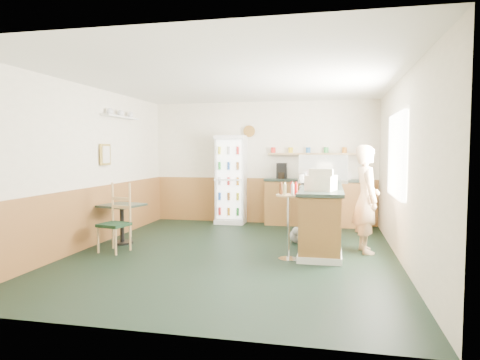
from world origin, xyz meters
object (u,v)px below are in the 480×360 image
(cafe_table, at_px, (122,216))
(drinks_fridge, at_px, (231,180))
(display_case, at_px, (323,169))
(cafe_chair, at_px, (117,215))
(cash_register, at_px, (321,183))
(shopkeeper, at_px, (366,199))
(condiment_stand, at_px, (288,211))

(cafe_table, bearing_deg, drinks_fridge, 60.58)
(drinks_fridge, xyz_separation_m, display_case, (2.03, -0.94, 0.29))
(display_case, xyz_separation_m, cafe_chair, (-3.24, -1.98, -0.70))
(cafe_table, distance_m, cafe_chair, 0.53)
(drinks_fridge, bearing_deg, cash_register, -51.62)
(cafe_chair, bearing_deg, cash_register, 18.26)
(shopkeeper, distance_m, condiment_stand, 1.38)
(condiment_stand, bearing_deg, drinks_fridge, 118.02)
(drinks_fridge, distance_m, cash_register, 3.27)
(shopkeeper, xyz_separation_m, condiment_stand, (-1.16, -0.73, -0.12))
(display_case, relative_size, cafe_table, 1.20)
(display_case, height_order, cafe_table, display_case)
(drinks_fridge, bearing_deg, cafe_table, -119.42)
(shopkeeper, relative_size, cafe_table, 2.25)
(drinks_fridge, height_order, cafe_table, drinks_fridge)
(drinks_fridge, xyz_separation_m, shopkeeper, (2.73, -2.21, -0.12))
(drinks_fridge, distance_m, shopkeeper, 3.51)
(display_case, relative_size, cash_register, 2.16)
(shopkeeper, bearing_deg, drinks_fridge, 39.61)
(drinks_fridge, bearing_deg, condiment_stand, -61.98)
(drinks_fridge, relative_size, cafe_chair, 1.78)
(cafe_chair, bearing_deg, display_case, 43.25)
(condiment_stand, distance_m, cafe_table, 2.99)
(display_case, bearing_deg, condiment_stand, -103.09)
(drinks_fridge, distance_m, display_case, 2.25)
(display_case, distance_m, cafe_chair, 3.86)
(display_case, xyz_separation_m, cafe_table, (-3.40, -1.49, -0.78))
(cash_register, height_order, cafe_chair, cash_register)
(cash_register, relative_size, condiment_stand, 0.37)
(display_case, relative_size, shopkeeper, 0.54)
(cash_register, height_order, condiment_stand, cash_register)
(drinks_fridge, relative_size, display_case, 2.13)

